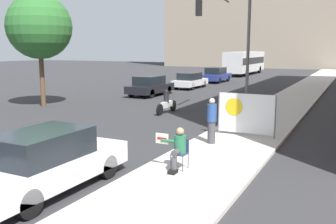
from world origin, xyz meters
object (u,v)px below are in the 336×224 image
at_px(parked_car_curbside, 47,161).
at_px(seated_protester, 178,148).
at_px(jogger_on_sidewalk, 212,121).
at_px(protest_banner, 246,114).
at_px(traffic_light_pole, 230,33).
at_px(city_bus_on_road, 245,61).
at_px(car_on_road_distant, 216,75).
at_px(car_on_road_nearest, 150,86).
at_px(motorcycle_on_road, 167,103).
at_px(car_on_road_midblock, 190,80).
at_px(street_tree_near_curb, 39,27).

bearing_deg(parked_car_curbside, seated_protester, 48.39).
height_order(jogger_on_sidewalk, protest_banner, protest_banner).
bearing_deg(traffic_light_pole, city_bus_on_road, 103.87).
bearing_deg(parked_car_curbside, car_on_road_distant, 102.11).
distance_m(protest_banner, city_bus_on_road, 37.26).
distance_m(jogger_on_sidewalk, car_on_road_nearest, 15.07).
xyz_separation_m(jogger_on_sidewalk, city_bus_on_road, (-9.19, 37.60, 0.81)).
distance_m(traffic_light_pole, motorcycle_on_road, 5.03).
bearing_deg(car_on_road_nearest, seated_protester, -57.85).
bearing_deg(car_on_road_nearest, parked_car_curbside, -67.99).
xyz_separation_m(seated_protester, parked_car_curbside, (-2.33, -2.62, -0.00)).
xyz_separation_m(parked_car_curbside, car_on_road_nearest, (-7.16, 17.71, -0.02)).
xyz_separation_m(city_bus_on_road, motorcycle_on_road, (4.53, -32.04, -1.21)).
height_order(car_on_road_midblock, motorcycle_on_road, car_on_road_midblock).
bearing_deg(car_on_road_midblock, traffic_light_pole, -57.17).
relative_size(protest_banner, parked_car_curbside, 0.51).
height_order(traffic_light_pole, city_bus_on_road, traffic_light_pole).
relative_size(car_on_road_midblock, car_on_road_distant, 0.93).
xyz_separation_m(protest_banner, motorcycle_on_road, (-5.42, 3.85, -0.45)).
bearing_deg(street_tree_near_curb, car_on_road_midblock, 74.97).
relative_size(jogger_on_sidewalk, car_on_road_nearest, 0.38).
xyz_separation_m(car_on_road_midblock, city_bus_on_road, (-0.52, 19.65, 1.07)).
distance_m(protest_banner, traffic_light_pole, 6.74).
bearing_deg(traffic_light_pole, motorcycle_on_road, -153.33).
bearing_deg(seated_protester, motorcycle_on_road, 124.71).
xyz_separation_m(traffic_light_pole, car_on_road_nearest, (-7.63, 4.79, -3.55)).
height_order(jogger_on_sidewalk, motorcycle_on_road, jogger_on_sidewalk).
bearing_deg(seated_protester, parked_car_curbside, -125.87).
xyz_separation_m(protest_banner, car_on_road_nearest, (-10.04, 10.16, -0.26)).
height_order(seated_protester, street_tree_near_curb, street_tree_near_curb).
distance_m(seated_protester, parked_car_curbside, 3.50).
xyz_separation_m(traffic_light_pole, car_on_road_midblock, (-7.02, 10.88, -3.59)).
bearing_deg(street_tree_near_curb, seated_protester, -30.64).
xyz_separation_m(jogger_on_sidewalk, protest_banner, (0.76, 1.71, 0.05)).
height_order(car_on_road_nearest, city_bus_on_road, city_bus_on_road).
distance_m(parked_car_curbside, motorcycle_on_road, 11.69).
bearing_deg(car_on_road_distant, motorcycle_on_road, -78.16).
relative_size(traffic_light_pole, car_on_road_nearest, 1.43).
height_order(car_on_road_midblock, street_tree_near_curb, street_tree_near_curb).
relative_size(car_on_road_distant, motorcycle_on_road, 2.10).
xyz_separation_m(protest_banner, car_on_road_distant, (-9.45, 23.08, -0.23)).
relative_size(jogger_on_sidewalk, protest_banner, 0.72).
relative_size(protest_banner, traffic_light_pole, 0.36).
bearing_deg(traffic_light_pole, protest_banner, -65.75).
xyz_separation_m(parked_car_curbside, street_tree_near_curb, (-10.24, 10.07, 3.99)).
height_order(motorcycle_on_road, street_tree_near_curb, street_tree_near_curb).
bearing_deg(city_bus_on_road, parked_car_curbside, -80.75).
height_order(protest_banner, parked_car_curbside, protest_banner).
bearing_deg(car_on_road_midblock, car_on_road_distant, 90.14).
relative_size(jogger_on_sidewalk, motorcycle_on_road, 0.74).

